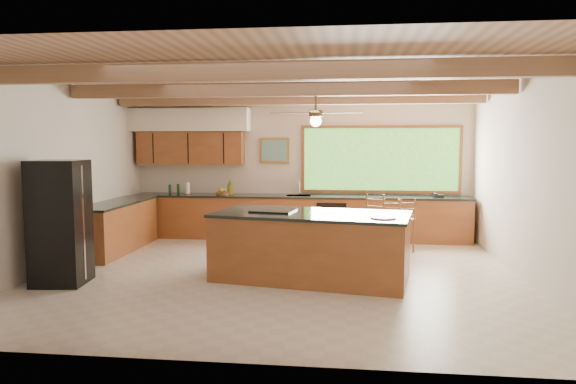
# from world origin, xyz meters

# --- Properties ---
(ground) EXTENTS (7.20, 7.20, 0.00)m
(ground) POSITION_xyz_m (0.00, 0.00, 0.00)
(ground) COLOR beige
(ground) RESTS_ON ground
(room_shell) EXTENTS (7.27, 6.54, 3.02)m
(room_shell) POSITION_xyz_m (-0.17, 0.65, 2.21)
(room_shell) COLOR beige
(room_shell) RESTS_ON ground
(counter_run) EXTENTS (7.12, 3.10, 1.26)m
(counter_run) POSITION_xyz_m (-0.82, 2.52, 0.46)
(counter_run) COLOR brown
(counter_run) RESTS_ON ground
(island) EXTENTS (3.02, 1.80, 1.01)m
(island) POSITION_xyz_m (0.48, -0.22, 0.50)
(island) COLOR brown
(island) RESTS_ON ground
(refrigerator) EXTENTS (0.76, 0.74, 1.77)m
(refrigerator) POSITION_xyz_m (-3.05, -0.90, 0.89)
(refrigerator) COLOR black
(refrigerator) RESTS_ON ground
(bar_stool_a) EXTENTS (0.52, 0.53, 1.11)m
(bar_stool_a) POSITION_xyz_m (1.58, 1.54, 0.66)
(bar_stool_a) COLOR brown
(bar_stool_a) RESTS_ON ground
(bar_stool_b) EXTENTS (0.39, 0.39, 1.01)m
(bar_stool_b) POSITION_xyz_m (1.79, 1.72, 0.60)
(bar_stool_b) COLOR brown
(bar_stool_b) RESTS_ON ground
(bar_stool_c) EXTENTS (0.47, 0.47, 1.01)m
(bar_stool_c) POSITION_xyz_m (2.05, 1.83, 0.60)
(bar_stool_c) COLOR brown
(bar_stool_c) RESTS_ON ground
(bar_stool_d) EXTENTS (0.41, 0.41, 0.94)m
(bar_stool_d) POSITION_xyz_m (1.90, 2.40, 0.56)
(bar_stool_d) COLOR brown
(bar_stool_d) RESTS_ON ground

